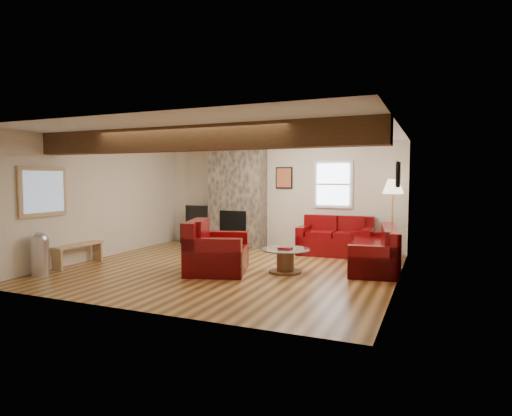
# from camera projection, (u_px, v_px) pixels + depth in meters

# --- Properties ---
(room) EXTENTS (8.00, 8.00, 8.00)m
(room) POSITION_uv_depth(u_px,v_px,m) (228.00, 202.00, 7.91)
(room) COLOR #553616
(room) RESTS_ON ground
(floor) EXTENTS (6.00, 6.00, 0.00)m
(floor) POSITION_uv_depth(u_px,v_px,m) (228.00, 269.00, 8.00)
(floor) COLOR #553616
(floor) RESTS_ON ground
(oak_beam) EXTENTS (6.00, 0.36, 0.38)m
(oak_beam) POSITION_uv_depth(u_px,v_px,m) (192.00, 139.00, 6.69)
(oak_beam) COLOR #362010
(oak_beam) RESTS_ON room
(chimney_breast) EXTENTS (1.40, 0.67, 2.50)m
(chimney_breast) POSITION_uv_depth(u_px,v_px,m) (237.00, 197.00, 10.59)
(chimney_breast) COLOR #3C362E
(chimney_breast) RESTS_ON floor
(back_window) EXTENTS (0.90, 0.08, 1.10)m
(back_window) POSITION_uv_depth(u_px,v_px,m) (333.00, 184.00, 9.86)
(back_window) COLOR white
(back_window) RESTS_ON room
(hatch_window) EXTENTS (0.08, 1.00, 0.90)m
(hatch_window) POSITION_uv_depth(u_px,v_px,m) (43.00, 192.00, 7.67)
(hatch_window) COLOR tan
(hatch_window) RESTS_ON room
(ceiling_dome) EXTENTS (0.40, 0.40, 0.18)m
(ceiling_dome) POSITION_uv_depth(u_px,v_px,m) (290.00, 140.00, 8.31)
(ceiling_dome) COLOR beige
(ceiling_dome) RESTS_ON room
(artwork_back) EXTENTS (0.42, 0.06, 0.52)m
(artwork_back) POSITION_uv_depth(u_px,v_px,m) (284.00, 178.00, 10.31)
(artwork_back) COLOR black
(artwork_back) RESTS_ON room
(artwork_right) EXTENTS (0.06, 0.55, 0.42)m
(artwork_right) POSITION_uv_depth(u_px,v_px,m) (398.00, 175.00, 7.01)
(artwork_right) COLOR black
(artwork_right) RESTS_ON room
(sofa_three) EXTENTS (1.16, 2.14, 0.79)m
(sofa_three) POSITION_uv_depth(u_px,v_px,m) (373.00, 248.00, 7.99)
(sofa_three) COLOR #490506
(sofa_three) RESTS_ON floor
(loveseat) EXTENTS (1.61, 0.94, 0.84)m
(loveseat) POSITION_uv_depth(u_px,v_px,m) (336.00, 236.00, 9.43)
(loveseat) COLOR #490506
(loveseat) RESTS_ON floor
(armchair_red) EXTENTS (1.31, 1.40, 0.93)m
(armchair_red) POSITION_uv_depth(u_px,v_px,m) (217.00, 246.00, 7.67)
(armchair_red) COLOR #490506
(armchair_red) RESTS_ON floor
(coffee_table) EXTENTS (0.88, 0.88, 0.46)m
(coffee_table) POSITION_uv_depth(u_px,v_px,m) (285.00, 261.00, 7.65)
(coffee_table) COLOR #412615
(coffee_table) RESTS_ON floor
(tv_cabinet) EXTENTS (1.04, 0.41, 0.52)m
(tv_cabinet) POSITION_uv_depth(u_px,v_px,m) (201.00, 233.00, 11.11)
(tv_cabinet) COLOR black
(tv_cabinet) RESTS_ON floor
(television) EXTENTS (0.81, 0.11, 0.47)m
(television) POSITION_uv_depth(u_px,v_px,m) (201.00, 214.00, 11.07)
(television) COLOR black
(television) RESTS_ON tv_cabinet
(floor_lamp) EXTENTS (0.43, 0.43, 1.67)m
(floor_lamp) POSITION_uv_depth(u_px,v_px,m) (393.00, 191.00, 8.88)
(floor_lamp) COLOR tan
(floor_lamp) RESTS_ON floor
(pine_bench) EXTENTS (0.26, 1.10, 0.41)m
(pine_bench) POSITION_uv_depth(u_px,v_px,m) (78.00, 255.00, 8.30)
(pine_bench) COLOR tan
(pine_bench) RESTS_ON floor
(pedal_bin) EXTENTS (0.40, 0.40, 0.76)m
(pedal_bin) POSITION_uv_depth(u_px,v_px,m) (40.00, 254.00, 7.43)
(pedal_bin) COLOR #B2B2B7
(pedal_bin) RESTS_ON floor
(coal_bucket) EXTENTS (0.36, 0.36, 0.33)m
(coal_bucket) POSITION_uv_depth(u_px,v_px,m) (228.00, 241.00, 10.34)
(coal_bucket) COLOR slate
(coal_bucket) RESTS_ON floor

